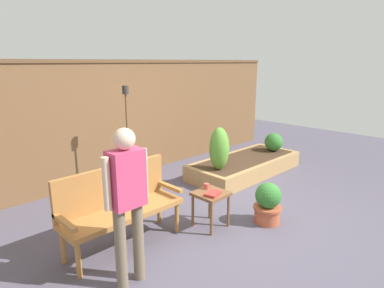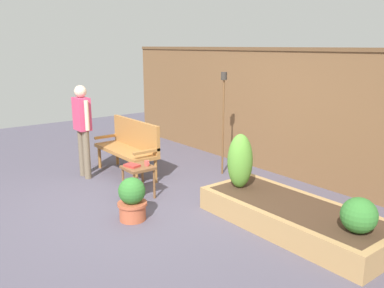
{
  "view_description": "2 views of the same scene",
  "coord_description": "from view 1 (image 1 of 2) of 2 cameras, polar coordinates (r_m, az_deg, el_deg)",
  "views": [
    {
      "loc": [
        -3.26,
        -2.58,
        2.12
      ],
      "look_at": [
        0.28,
        1.03,
        0.84
      ],
      "focal_mm": 30.58,
      "sensor_mm": 36.0,
      "label": 1
    },
    {
      "loc": [
        4.59,
        -2.78,
        2.19
      ],
      "look_at": [
        0.29,
        0.58,
        0.86
      ],
      "focal_mm": 37.82,
      "sensor_mm": 36.0,
      "label": 2
    }
  ],
  "objects": [
    {
      "name": "ground_plane",
      "position": [
        4.67,
        6.58,
        -12.97
      ],
      "size": [
        14.0,
        14.0,
        0.0
      ],
      "primitive_type": "plane",
      "color": "#514C5B"
    },
    {
      "name": "fence_back",
      "position": [
        6.2,
        -12.14,
        4.3
      ],
      "size": [
        8.4,
        0.14,
        2.16
      ],
      "color": "brown",
      "rests_on": "ground_plane"
    },
    {
      "name": "garden_bench",
      "position": [
        3.96,
        -12.68,
        -9.65
      ],
      "size": [
        1.44,
        0.48,
        0.94
      ],
      "color": "#A87038",
      "rests_on": "ground_plane"
    },
    {
      "name": "side_table",
      "position": [
        4.31,
        3.29,
        -9.44
      ],
      "size": [
        0.4,
        0.4,
        0.48
      ],
      "color": "brown",
      "rests_on": "ground_plane"
    },
    {
      "name": "cup_on_table",
      "position": [
        4.37,
        2.56,
        -7.36
      ],
      "size": [
        0.1,
        0.07,
        0.08
      ],
      "color": "#CC4C47",
      "rests_on": "side_table"
    },
    {
      "name": "book_on_table",
      "position": [
        4.2,
        3.69,
        -8.64
      ],
      "size": [
        0.24,
        0.2,
        0.03
      ],
      "primitive_type": "cube",
      "rotation": [
        0.0,
        0.0,
        0.26
      ],
      "color": "#B2332D",
      "rests_on": "side_table"
    },
    {
      "name": "potted_boxwood",
      "position": [
        4.56,
        13.08,
        -10.0
      ],
      "size": [
        0.38,
        0.38,
        0.57
      ],
      "color": "#B75638",
      "rests_on": "ground_plane"
    },
    {
      "name": "raised_planter_bed",
      "position": [
        6.47,
        9.24,
        -3.76
      ],
      "size": [
        2.4,
        1.0,
        0.3
      ],
      "color": "#AD8451",
      "rests_on": "ground_plane"
    },
    {
      "name": "shrub_near_bench",
      "position": [
        5.62,
        4.76,
        -0.82
      ],
      "size": [
        0.34,
        0.34,
        0.75
      ],
      "color": "brown",
      "rests_on": "raised_planter_bed"
    },
    {
      "name": "shrub_far_corner",
      "position": [
        7.04,
        14.05,
        0.32
      ],
      "size": [
        0.38,
        0.38,
        0.38
      ],
      "color": "brown",
      "rests_on": "raised_planter_bed"
    },
    {
      "name": "tiki_torch",
      "position": [
        5.3,
        -11.28,
        3.91
      ],
      "size": [
        0.1,
        0.1,
        1.76
      ],
      "color": "brown",
      "rests_on": "ground_plane"
    },
    {
      "name": "person_by_bench",
      "position": [
        3.1,
        -11.26,
        -8.63
      ],
      "size": [
        0.47,
        0.2,
        1.56
      ],
      "color": "#70604C",
      "rests_on": "ground_plane"
    }
  ]
}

